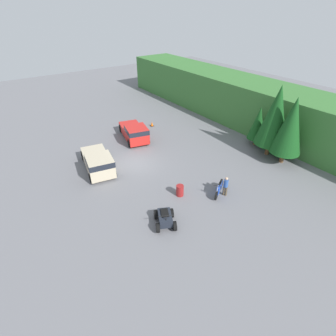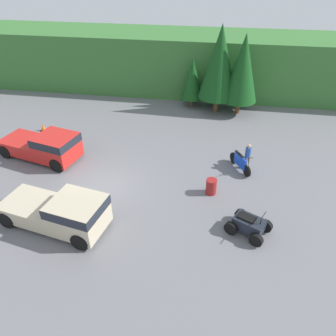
% 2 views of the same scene
% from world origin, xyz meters
% --- Properties ---
extents(ground_plane, '(80.00, 80.00, 0.00)m').
position_xyz_m(ground_plane, '(0.00, 0.00, 0.00)').
color(ground_plane, slate).
extents(hillside_backdrop, '(44.00, 6.00, 4.94)m').
position_xyz_m(hillside_backdrop, '(0.00, 16.00, 2.47)').
color(hillside_backdrop, '#387033').
rests_on(hillside_backdrop, ground_plane).
extents(tree_left, '(1.77, 1.77, 4.02)m').
position_xyz_m(tree_left, '(3.82, 12.07, 2.37)').
color(tree_left, brown).
rests_on(tree_left, ground_plane).
extents(tree_mid_left, '(2.94, 2.94, 6.69)m').
position_xyz_m(tree_mid_left, '(5.86, 11.41, 3.93)').
color(tree_mid_left, brown).
rests_on(tree_mid_left, ground_plane).
extents(tree_mid_right, '(2.69, 2.69, 6.12)m').
position_xyz_m(tree_mid_right, '(7.59, 11.26, 3.60)').
color(tree_mid_right, brown).
rests_on(tree_mid_right, ground_plane).
extents(pickup_truck_red, '(5.45, 3.25, 1.77)m').
position_xyz_m(pickup_truck_red, '(-4.27, 2.48, 0.94)').
color(pickup_truck_red, red).
rests_on(pickup_truck_red, ground_plane).
extents(pickup_truck_second, '(5.48, 3.06, 1.77)m').
position_xyz_m(pickup_truck_second, '(-0.70, -3.08, 0.94)').
color(pickup_truck_second, beige).
rests_on(pickup_truck_second, ground_plane).
extents(dirt_bike, '(1.22, 1.95, 1.20)m').
position_xyz_m(dirt_bike, '(7.65, 3.17, 0.50)').
color(dirt_bike, black).
rests_on(dirt_bike, ground_plane).
extents(quad_atv, '(2.28, 2.03, 1.18)m').
position_xyz_m(quad_atv, '(7.93, -2.08, 0.47)').
color(quad_atv, black).
rests_on(quad_atv, ground_plane).
extents(rider_person, '(0.45, 0.45, 1.63)m').
position_xyz_m(rider_person, '(8.04, 3.40, 0.89)').
color(rider_person, brown).
rests_on(rider_person, ground_plane).
extents(traffic_cone, '(0.42, 0.42, 0.55)m').
position_xyz_m(traffic_cone, '(-6.35, 5.93, 0.25)').
color(traffic_cone, black).
rests_on(traffic_cone, ground_plane).
extents(steel_barrel, '(0.58, 0.58, 0.88)m').
position_xyz_m(steel_barrel, '(6.06, 0.59, 0.44)').
color(steel_barrel, maroon).
rests_on(steel_barrel, ground_plane).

